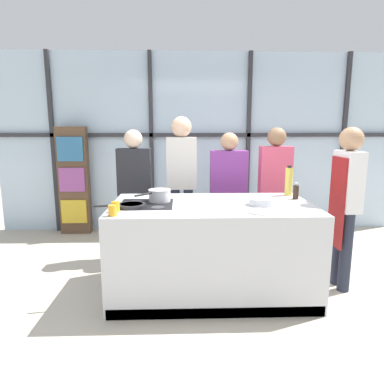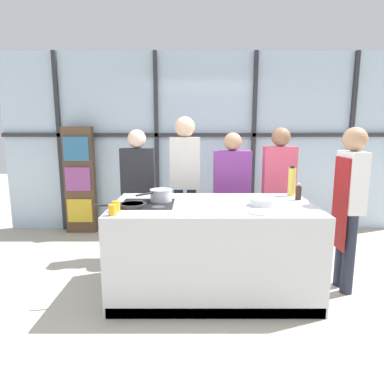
# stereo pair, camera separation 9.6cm
# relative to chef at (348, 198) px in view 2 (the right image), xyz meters

# --- Properties ---
(ground_plane) EXTENTS (18.00, 18.00, 0.00)m
(ground_plane) POSITION_rel_chef_xyz_m (-1.35, -0.03, -0.97)
(ground_plane) COLOR #BCB29E
(back_window_wall) EXTENTS (6.40, 0.10, 2.80)m
(back_window_wall) POSITION_rel_chef_xyz_m (-1.35, 2.18, 0.44)
(back_window_wall) COLOR silver
(back_window_wall) RESTS_ON ground_plane
(bookshelf) EXTENTS (0.46, 0.19, 1.67)m
(bookshelf) POSITION_rel_chef_xyz_m (-3.33, 2.00, -0.13)
(bookshelf) COLOR brown
(bookshelf) RESTS_ON ground_plane
(demo_island) EXTENTS (1.98, 1.09, 0.91)m
(demo_island) POSITION_rel_chef_xyz_m (-1.35, -0.03, -0.51)
(demo_island) COLOR silver
(demo_island) RESTS_ON ground_plane
(chef) EXTENTS (0.23, 0.37, 1.66)m
(chef) POSITION_rel_chef_xyz_m (0.00, 0.00, 0.00)
(chef) COLOR #232838
(chef) RESTS_ON ground_plane
(spectator_far_left) EXTENTS (0.41, 0.23, 1.63)m
(spectator_far_left) POSITION_rel_chef_xyz_m (-2.24, 0.94, -0.03)
(spectator_far_left) COLOR #47382D
(spectator_far_left) RESTS_ON ground_plane
(spectator_center_left) EXTENTS (0.37, 0.25, 1.79)m
(spectator_center_left) POSITION_rel_chef_xyz_m (-1.65, 0.94, 0.10)
(spectator_center_left) COLOR #232838
(spectator_center_left) RESTS_ON ground_plane
(spectator_center_right) EXTENTS (0.46, 0.22, 1.60)m
(spectator_center_right) POSITION_rel_chef_xyz_m (-1.06, 0.94, -0.07)
(spectator_center_right) COLOR #47382D
(spectator_center_right) RESTS_ON ground_plane
(spectator_far_right) EXTENTS (0.40, 0.23, 1.66)m
(spectator_far_right) POSITION_rel_chef_xyz_m (-0.46, 0.94, -0.01)
(spectator_far_right) COLOR #232838
(spectator_far_right) RESTS_ON ground_plane
(frying_pan) EXTENTS (0.48, 0.27, 0.04)m
(frying_pan) POSITION_rel_chef_xyz_m (-2.13, -0.16, -0.03)
(frying_pan) COLOR #232326
(frying_pan) RESTS_ON demo_island
(saucepan) EXTENTS (0.34, 0.34, 0.12)m
(saucepan) POSITION_rel_chef_xyz_m (-1.88, 0.09, 0.01)
(saucepan) COLOR silver
(saucepan) RESTS_ON demo_island
(white_plate) EXTENTS (0.24, 0.24, 0.01)m
(white_plate) POSITION_rel_chef_xyz_m (-0.95, -0.40, -0.05)
(white_plate) COLOR white
(white_plate) RESTS_ON demo_island
(mixing_bowl) EXTENTS (0.25, 0.25, 0.07)m
(mixing_bowl) POSITION_rel_chef_xyz_m (-0.88, -0.10, -0.02)
(mixing_bowl) COLOR silver
(mixing_bowl) RESTS_ON demo_island
(oil_bottle) EXTENTS (0.08, 0.08, 0.33)m
(oil_bottle) POSITION_rel_chef_xyz_m (-0.47, 0.38, 0.10)
(oil_bottle) COLOR #E0CC4C
(oil_bottle) RESTS_ON demo_island
(pepper_grinder) EXTENTS (0.06, 0.06, 0.18)m
(pepper_grinder) POSITION_rel_chef_xyz_m (-0.46, 0.16, 0.03)
(pepper_grinder) COLOR #332319
(pepper_grinder) RESTS_ON demo_island
(juice_glass_near) EXTENTS (0.07, 0.07, 0.09)m
(juice_glass_near) POSITION_rel_chef_xyz_m (-2.24, -0.48, -0.01)
(juice_glass_near) COLOR orange
(juice_glass_near) RESTS_ON demo_island
(juice_glass_far) EXTENTS (0.07, 0.07, 0.09)m
(juice_glass_far) POSITION_rel_chef_xyz_m (-2.24, -0.34, -0.01)
(juice_glass_far) COLOR orange
(juice_glass_far) RESTS_ON demo_island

